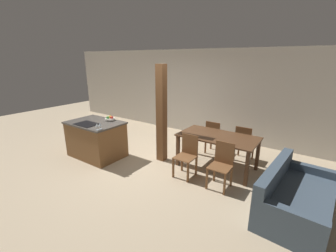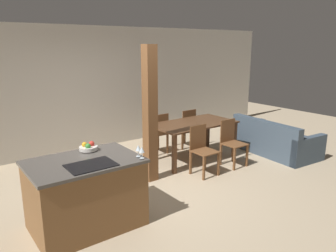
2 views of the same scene
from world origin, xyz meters
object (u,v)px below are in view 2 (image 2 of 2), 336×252
object	(u,v)px
kitchen_island	(86,194)
dining_chair_far_left	(158,133)
dining_chair_near_left	(202,149)
dining_chair_far_right	(186,127)
dining_table	(193,128)
timber_post	(150,115)
dining_chair_near_right	(232,142)
couch	(275,142)
wine_glass_middle	(138,148)
fruit_bowl	(88,147)
wine_glass_near	(142,150)

from	to	relation	value
kitchen_island	dining_chair_far_left	size ratio (longest dim) A/B	1.54
dining_chair_near_left	dining_chair_far_right	world-z (taller)	same
dining_table	timber_post	xyz separation A→B (m)	(-1.28, -0.37, 0.49)
kitchen_island	dining_chair_near_right	distance (m)	3.20
kitchen_island	couch	bearing A→B (deg)	4.69
dining_chair_far_left	dining_chair_far_right	size ratio (longest dim) A/B	1.00
wine_glass_middle	timber_post	xyz separation A→B (m)	(0.89, 1.08, 0.13)
kitchen_island	wine_glass_middle	bearing A→B (deg)	-27.01
fruit_bowl	wine_glass_middle	world-z (taller)	wine_glass_middle
couch	wine_glass_middle	bearing A→B (deg)	104.47
dining_chair_near_left	dining_chair_far_left	world-z (taller)	same
dining_table	dining_chair_far_right	bearing A→B (deg)	61.09
dining_chair_near_left	timber_post	bearing A→B (deg)	160.00
dining_table	wine_glass_near	bearing A→B (deg)	-144.83
wine_glass_near	dining_chair_far_right	xyz separation A→B (m)	(2.56, 2.23, -0.55)
timber_post	dining_chair_near_right	bearing A→B (deg)	-11.08
wine_glass_near	dining_chair_near_right	xyz separation A→B (m)	(2.56, 0.84, -0.55)
dining_chair_near_right	timber_post	world-z (taller)	timber_post
couch	wine_glass_near	bearing A→B (deg)	105.70
fruit_bowl	timber_post	xyz separation A→B (m)	(1.30, 0.45, 0.20)
kitchen_island	couch	distance (m)	4.48
wine_glass_middle	dining_chair_near_right	world-z (taller)	wine_glass_middle
fruit_bowl	dining_chair_near_right	world-z (taller)	fruit_bowl
fruit_bowl	wine_glass_near	bearing A→B (deg)	-60.54
dining_chair_far_right	timber_post	world-z (taller)	timber_post
wine_glass_middle	dining_chair_far_right	xyz separation A→B (m)	(2.56, 2.15, -0.55)
wine_glass_near	dining_chair_near_left	world-z (taller)	wine_glass_near
wine_glass_near	dining_chair_near_right	bearing A→B (deg)	18.08
dining_table	dining_chair_far_left	distance (m)	0.82
dining_chair_far_left	fruit_bowl	bearing A→B (deg)	34.67
dining_chair_near_left	dining_chair_far_right	bearing A→B (deg)	61.09
dining_table	timber_post	world-z (taller)	timber_post
kitchen_island	wine_glass_near	distance (m)	0.92
kitchen_island	dining_table	size ratio (longest dim) A/B	0.80
dining_chair_far_left	couch	size ratio (longest dim) A/B	0.49
wine_glass_middle	couch	distance (m)	3.98
dining_table	couch	distance (m)	1.89
wine_glass_near	dining_chair_far_left	bearing A→B (deg)	51.24
kitchen_island	wine_glass_middle	distance (m)	0.89
dining_chair_near_left	couch	bearing A→B (deg)	-2.12
timber_post	dining_chair_far_left	bearing A→B (deg)	49.98
wine_glass_near	dining_table	bearing A→B (deg)	35.17
fruit_bowl	couch	size ratio (longest dim) A/B	0.14
dining_chair_near_right	dining_chair_near_left	bearing A→B (deg)	180.00
kitchen_island	dining_chair_far_left	xyz separation A→B (m)	(2.40, 1.84, 0.02)
kitchen_island	couch	world-z (taller)	kitchen_island
wine_glass_near	couch	size ratio (longest dim) A/B	0.08
fruit_bowl	timber_post	size ratio (longest dim) A/B	0.11
fruit_bowl	couch	xyz separation A→B (m)	(4.25, 0.05, -0.69)
wine_glass_middle	timber_post	bearing A→B (deg)	50.32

